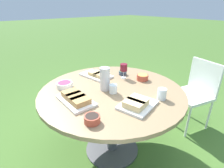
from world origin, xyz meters
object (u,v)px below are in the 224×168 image
object	(u,v)px
chair_near_right	(196,89)
wine_glass	(124,68)
dining_table	(112,100)
water_pitcher	(105,79)

from	to	relation	value
chair_near_right	wine_glass	bearing A→B (deg)	62.19
chair_near_right	dining_table	bearing A→B (deg)	75.19
dining_table	water_pitcher	distance (m)	0.24
wine_glass	dining_table	bearing A→B (deg)	117.33
chair_near_right	wine_glass	size ratio (longest dim) A/B	5.41
water_pitcher	wine_glass	size ratio (longest dim) A/B	1.37
dining_table	wine_glass	xyz separation A→B (m)	(0.15, -0.29, 0.23)
water_pitcher	wine_glass	distance (m)	0.36
dining_table	water_pitcher	xyz separation A→B (m)	(0.04, 0.05, 0.23)
water_pitcher	dining_table	bearing A→B (deg)	-130.68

